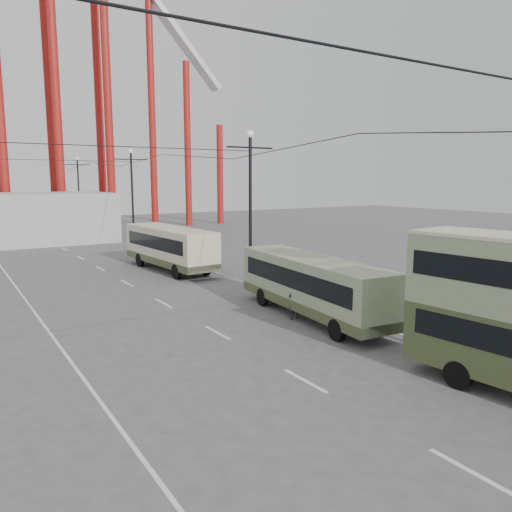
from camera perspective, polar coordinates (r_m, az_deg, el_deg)
ground at (r=14.73m, az=18.98°, el=-17.65°), size 160.00×160.00×0.00m
road_markings at (r=30.08m, az=-12.93°, el=-3.77°), size 12.52×120.00×0.01m
lamp_post_mid at (r=30.68m, az=-0.66°, el=5.52°), size 3.20×0.44×9.32m
lamp_post_far at (r=50.71m, az=-13.94°, el=6.57°), size 3.20×0.44×9.32m
lamp_post_distant at (r=71.90m, az=-19.59°, el=6.91°), size 3.20×0.44×9.32m
roller_coaster at (r=67.47m, az=-26.62°, el=22.07°), size 52.95×5.00×55.48m
single_decker_green at (r=23.39m, az=6.44°, el=-3.23°), size 3.17×10.11×2.81m
single_decker_cream at (r=35.78m, az=-9.84°, el=1.09°), size 3.11×9.91×3.04m
pedestrian at (r=23.17m, az=4.37°, el=-5.15°), size 0.66×0.46×1.72m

